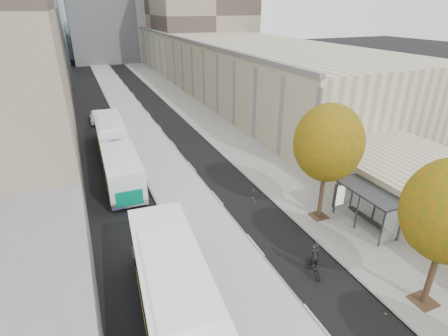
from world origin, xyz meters
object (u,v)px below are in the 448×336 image
bus_shelter (371,196)px  bus_far (115,148)px  distant_car (97,116)px  cyclist (313,263)px

bus_shelter → bus_far: bus_far is taller
bus_shelter → distant_car: bearing=114.8°
bus_far → cyclist: (7.51, -18.33, -0.81)m
bus_far → distant_car: bearing=93.4°
bus_shelter → bus_far: bearing=129.6°
distant_car → bus_far: bearing=-85.7°
cyclist → bus_shelter: bearing=28.4°
bus_far → cyclist: 19.82m
bus_shelter → cyclist: 6.36m
bus_far → cyclist: bearing=-66.5°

